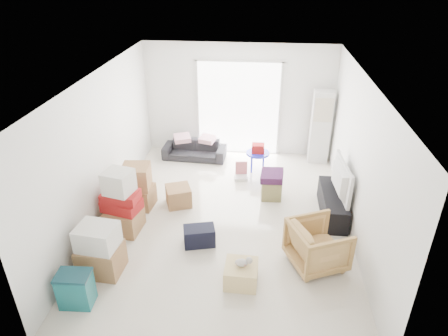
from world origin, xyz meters
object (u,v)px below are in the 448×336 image
television (335,190)px  ac_tower (320,127)px  tv_console (333,204)px  storage_bins (76,289)px  kids_table (258,152)px  wood_crate (241,274)px  sofa (194,147)px  armchair (318,243)px  ottoman (271,189)px

television → ac_tower: bearing=-3.0°
tv_console → storage_bins: bearing=-145.7°
kids_table → wood_crate: 3.66m
sofa → armchair: armchair is taller
television → ottoman: bearing=62.6°
storage_bins → kids_table: bearing=60.6°
ac_tower → wood_crate: ac_tower is taller
tv_console → kids_table: (-1.47, 1.65, 0.24)m
ac_tower → tv_console: (0.05, -2.28, -0.65)m
ac_tower → wood_crate: (-1.57, -4.28, -0.71)m
storage_bins → kids_table: size_ratio=0.83×
tv_console → television: size_ratio=1.21×
sofa → wood_crate: size_ratio=3.09×
television → storage_bins: bearing=120.0°
sofa → kids_table: 1.63m
kids_table → tv_console: bearing=-48.2°
wood_crate → kids_table: bearing=87.8°
ac_tower → sofa: bearing=-177.1°
storage_bins → ac_tower: bearing=52.1°
storage_bins → wood_crate: size_ratio=1.11×
tv_console → storage_bins: size_ratio=2.52×
tv_console → wood_crate: 2.57m
tv_console → armchair: armchair is taller
television → sofa: (-3.02, 2.13, -0.24)m
storage_bins → television: bearing=34.3°
storage_bins → armchair: bearing=19.1°
television → ottoman: television is taller
ottoman → storage_bins: bearing=-131.0°
ac_tower → armchair: 3.79m
ac_tower → television: bearing=-88.7°
sofa → kids_table: bearing=-14.5°
tv_console → kids_table: bearing=131.8°
ac_tower → ottoman: size_ratio=4.40×
tv_console → ottoman: 1.26m
tv_console → sofa: size_ratio=0.91×
tv_console → armchair: 1.54m
ottoman → kids_table: size_ratio=0.60×
kids_table → sofa: bearing=162.7°
ac_tower → armchair: size_ratio=2.10×
television → storage_bins: size_ratio=2.08×
television → armchair: bearing=158.8°
armchair → kids_table: size_ratio=1.26×
sofa → kids_table: kids_table is taller
armchair → kids_table: (-1.03, 3.11, 0.06)m
sofa → ac_tower: bearing=5.7°
ottoman → wood_crate: bearing=-100.3°
storage_bins → sofa: bearing=79.6°
wood_crate → sofa: bearing=108.9°
armchair → kids_table: bearing=-5.1°
tv_console → wood_crate: size_ratio=2.81×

